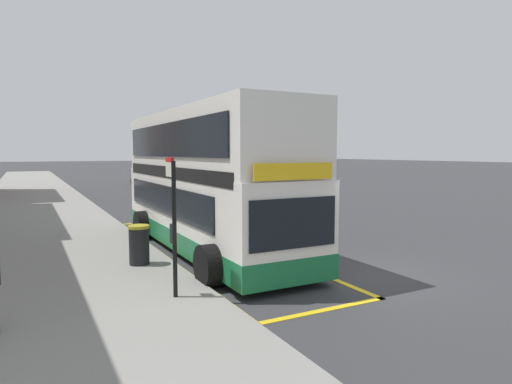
{
  "coord_description": "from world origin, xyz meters",
  "views": [
    {
      "loc": [
        -7.53,
        -8.29,
        3.12
      ],
      "look_at": [
        -0.06,
        5.84,
        1.68
      ],
      "focal_mm": 30.75,
      "sensor_mm": 36.0,
      "label": 1
    }
  ],
  "objects_px": {
    "bus_stop_sign": "(173,216)",
    "parked_car_silver_across": "(230,187)",
    "litter_bin": "(139,245)",
    "double_decker_bus": "(206,186)",
    "parked_car_grey_distant": "(145,176)"
  },
  "relations": [
    {
      "from": "parked_car_grey_distant",
      "to": "litter_bin",
      "type": "xyz_separation_m",
      "value": [
        -7.69,
        -31.03,
        -0.13
      ]
    },
    {
      "from": "bus_stop_sign",
      "to": "parked_car_silver_across",
      "type": "xyz_separation_m",
      "value": [
        9.4,
        17.81,
        -1.01
      ]
    },
    {
      "from": "double_decker_bus",
      "to": "parked_car_grey_distant",
      "type": "xyz_separation_m",
      "value": [
        5.24,
        29.63,
        -1.26
      ]
    },
    {
      "from": "double_decker_bus",
      "to": "parked_car_grey_distant",
      "type": "bearing_deg",
      "value": 79.98
    },
    {
      "from": "bus_stop_sign",
      "to": "parked_car_grey_distant",
      "type": "bearing_deg",
      "value": 77.32
    },
    {
      "from": "litter_bin",
      "to": "parked_car_silver_across",
      "type": "bearing_deg",
      "value": 57.57
    },
    {
      "from": "parked_car_silver_across",
      "to": "parked_car_grey_distant",
      "type": "xyz_separation_m",
      "value": [
        -1.75,
        16.18,
        0.0
      ]
    },
    {
      "from": "parked_car_silver_across",
      "to": "double_decker_bus",
      "type": "bearing_deg",
      "value": 62.03
    },
    {
      "from": "double_decker_bus",
      "to": "bus_stop_sign",
      "type": "xyz_separation_m",
      "value": [
        -2.41,
        -4.36,
        -0.25
      ]
    },
    {
      "from": "bus_stop_sign",
      "to": "litter_bin",
      "type": "relative_size",
      "value": 2.74
    },
    {
      "from": "bus_stop_sign",
      "to": "parked_car_silver_across",
      "type": "bearing_deg",
      "value": 62.18
    },
    {
      "from": "bus_stop_sign",
      "to": "litter_bin",
      "type": "distance_m",
      "value": 3.17
    },
    {
      "from": "parked_car_silver_across",
      "to": "litter_bin",
      "type": "xyz_separation_m",
      "value": [
        -9.44,
        -14.86,
        -0.13
      ]
    },
    {
      "from": "parked_car_silver_across",
      "to": "bus_stop_sign",
      "type": "bearing_deg",
      "value": 61.65
    },
    {
      "from": "bus_stop_sign",
      "to": "double_decker_bus",
      "type": "bearing_deg",
      "value": 61.02
    }
  ]
}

